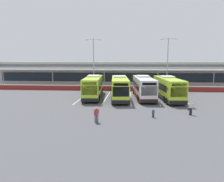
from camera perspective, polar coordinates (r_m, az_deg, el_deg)
The scene contains 17 objects.
ground_plane at distance 30.42m, azimuth 5.16°, elevation -3.85°, with size 200.00×200.00×0.00m, color #4C4C51.
terminal_building at distance 56.76m, azimuth 5.04°, elevation 4.80°, with size 70.00×13.00×6.00m.
red_barrier_wall at distance 44.63m, azimuth 5.06°, elevation 0.72°, with size 60.00×0.40×1.10m.
coach_bus_leftmost at distance 36.95m, azimuth -5.04°, elevation 1.09°, with size 3.64×12.30×3.78m.
coach_bus_left_centre at distance 35.36m, azimuth 2.10°, elevation 0.80°, with size 3.64×12.30×3.78m.
coach_bus_centre at distance 36.49m, azimuth 8.47°, elevation 0.94°, with size 3.64×12.30×3.78m.
coach_bus_right_centre at distance 36.21m, azimuth 14.83°, elevation 0.71°, with size 3.64×12.30×3.78m.
bay_stripe_far_west at distance 37.22m, azimuth -7.95°, elevation -1.68°, with size 0.14×13.00×0.01m, color silver.
bay_stripe_west at distance 36.53m, azimuth -1.50°, elevation -1.79°, with size 0.14×13.00×0.01m, color silver.
bay_stripe_mid_west at distance 36.31m, azimuth 5.10°, elevation -1.88°, with size 0.14×13.00×0.01m, color silver.
bay_stripe_centre at distance 36.58m, azimuth 11.70°, elevation -1.94°, with size 0.14×13.00×0.01m, color silver.
bay_stripe_mid_east at distance 37.33m, azimuth 18.11°, elevation -1.98°, with size 0.14×13.00×0.01m, color silver.
pedestrian_with_handbag at distance 26.52m, azimuth 20.47°, elevation -4.24°, with size 0.63×0.49×1.62m.
pedestrian_in_dark_coat at distance 21.89m, azimuth -4.23°, elevation -6.26°, with size 0.47×0.42×1.62m.
pedestrian_child at distance 24.22m, azimuth 11.07°, elevation -5.79°, with size 0.33×0.18×1.00m.
lamp_post_west at distance 46.46m, azimuth -4.99°, elevation 8.11°, with size 3.24×0.28×11.00m.
lamp_post_centre at distance 46.57m, azimuth 14.77°, elevation 7.87°, with size 3.24×0.28×11.00m.
Camera 1 is at (-0.25, -29.76, 6.33)m, focal length 33.88 mm.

